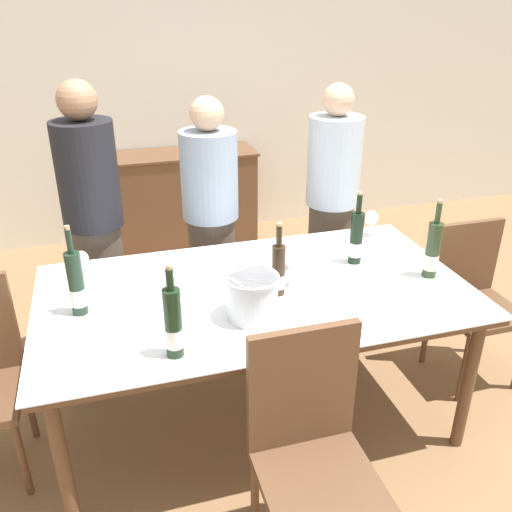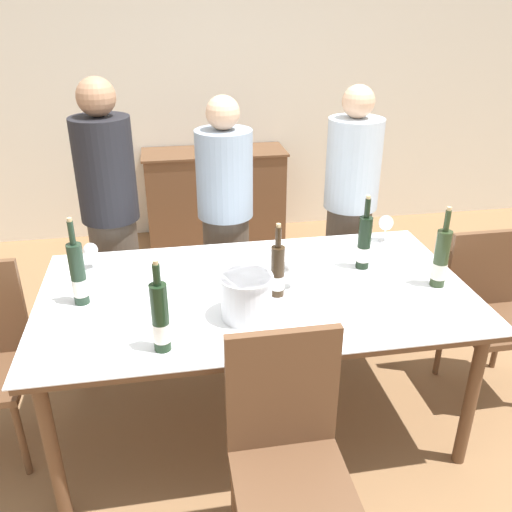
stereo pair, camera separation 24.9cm
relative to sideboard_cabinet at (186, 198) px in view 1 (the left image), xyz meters
name	(u,v)px [view 1 (the left image)]	position (x,y,z in m)	size (l,w,h in m)	color
ground_plane	(256,417)	(-0.05, -2.41, -0.41)	(12.00, 12.00, 0.00)	olive
back_wall	(168,78)	(-0.05, 0.29, 0.99)	(8.00, 0.10, 2.80)	silver
sideboard_cabinet	(186,198)	(0.00, 0.00, 0.00)	(1.25, 0.46, 0.82)	brown
dining_table	(256,301)	(-0.05, -2.41, 0.31)	(2.03, 1.11, 0.78)	brown
ice_bucket	(252,296)	(-0.13, -2.63, 0.47)	(0.23, 0.23, 0.20)	silver
wine_bottle_0	(173,324)	(-0.49, -2.81, 0.51)	(0.07, 0.07, 0.39)	black
wine_bottle_1	(432,251)	(0.82, -2.51, 0.51)	(0.07, 0.07, 0.40)	#28381E
wine_bottle_2	(278,270)	(0.04, -2.47, 0.49)	(0.06, 0.06, 0.36)	#332314
wine_bottle_3	(356,239)	(0.53, -2.27, 0.50)	(0.07, 0.07, 0.39)	black
wine_bottle_4	(76,285)	(-0.85, -2.39, 0.51)	(0.07, 0.07, 0.41)	#1E3323
wine_glass_0	(81,259)	(-0.83, -2.04, 0.46)	(0.07, 0.07, 0.14)	white
wine_glass_1	(290,267)	(0.12, -2.42, 0.47)	(0.08, 0.08, 0.15)	white
wine_glass_2	(371,218)	(0.77, -1.97, 0.48)	(0.08, 0.08, 0.15)	white
chair_right_end	(472,291)	(1.26, -2.33, 0.11)	(0.42, 0.42, 0.91)	brown
chair_near_front	(310,442)	(-0.07, -3.19, 0.16)	(0.42, 0.42, 1.00)	brown
person_host	(95,231)	(-0.76, -1.59, 0.43)	(0.33, 0.33, 1.67)	#51473D
person_guest_left	(211,229)	(-0.09, -1.61, 0.36)	(0.33, 0.33, 1.56)	#51473D
person_guest_right	(331,212)	(0.69, -1.60, 0.38)	(0.33, 0.33, 1.59)	#51473D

